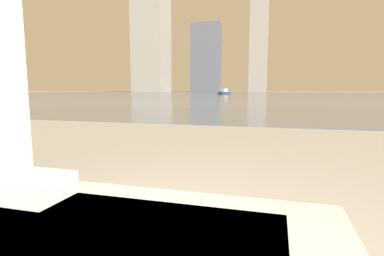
# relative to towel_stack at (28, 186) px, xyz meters

# --- Properties ---
(towel_stack) EXTENTS (0.26, 0.19, 0.08)m
(towel_stack) POSITION_rel_towel_stack_xyz_m (0.00, 0.00, 0.00)
(towel_stack) COLOR silver
(towel_stack) RESTS_ON bathtub
(harbor_water) EXTENTS (180.00, 110.00, 0.01)m
(harbor_water) POSITION_rel_towel_stack_xyz_m (0.07, 61.15, -0.52)
(harbor_water) COLOR slate
(harbor_water) RESTS_ON ground_plane
(harbor_boat_2) EXTENTS (2.02, 3.02, 1.07)m
(harbor_boat_2) POSITION_rel_towel_stack_xyz_m (-8.39, 53.18, -0.14)
(harbor_boat_2) COLOR navy
(harbor_boat_2) RESTS_ON harbor_water
(skyline_tower_0) EXTENTS (12.84, 13.23, 40.78)m
(skyline_tower_0) POSITION_rel_towel_stack_xyz_m (-50.14, 117.15, 19.86)
(skyline_tower_0) COLOR gray
(skyline_tower_0) RESTS_ON ground_plane
(skyline_tower_1) EXTENTS (11.34, 6.18, 26.67)m
(skyline_tower_1) POSITION_rel_towel_stack_xyz_m (-26.79, 117.15, 12.81)
(skyline_tower_1) COLOR #4C515B
(skyline_tower_1) RESTS_ON ground_plane
(skyline_tower_2) EXTENTS (6.27, 8.96, 57.70)m
(skyline_tower_2) POSITION_rel_towel_stack_xyz_m (-6.53, 117.15, 28.32)
(skyline_tower_2) COLOR gray
(skyline_tower_2) RESTS_ON ground_plane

